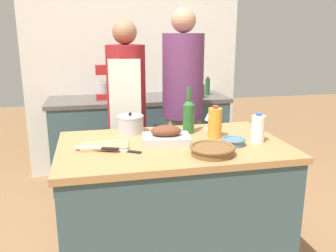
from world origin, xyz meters
TOP-DOWN VIEW (x-y plane):
  - kitchen_island at (0.00, 0.00)m, footprint 1.40×0.85m
  - back_counter at (0.00, 1.52)m, footprint 1.82×0.60m
  - back_wall at (0.00, 1.87)m, footprint 2.32×0.10m
  - roasting_pan at (-0.03, 0.03)m, footprint 0.32×0.24m
  - wicker_basket at (0.17, -0.26)m, footprint 0.26×0.26m
  - cutting_board at (-0.42, 0.02)m, footprint 0.29×0.18m
  - stock_pot at (-0.23, 0.31)m, footprint 0.18×0.18m
  - mixing_bowl at (0.36, -0.11)m, footprint 0.15×0.15m
  - juice_jug at (0.30, 0.06)m, footprint 0.09×0.09m
  - milk_jug at (0.53, -0.09)m, footprint 0.08×0.08m
  - wine_bottle_green at (0.16, 0.22)m, footprint 0.08×0.08m
  - wine_glass_left at (0.34, 0.30)m, footprint 0.06×0.06m
  - knife_chef at (-0.46, -0.06)m, footprint 0.26×0.12m
  - knife_paring at (-0.30, -0.09)m, footprint 0.20×0.14m
  - stand_mixer at (-0.34, 1.50)m, footprint 0.18×0.14m
  - condiment_bottle_tall at (0.74, 1.52)m, footprint 0.05×0.05m
  - condiment_bottle_short at (0.62, 1.36)m, footprint 0.06×0.06m
  - condiment_bottle_extra at (-0.14, 1.56)m, footprint 0.07×0.07m
  - person_cook_aproned at (-0.20, 0.78)m, footprint 0.31×0.33m
  - person_cook_guest at (0.29, 0.85)m, footprint 0.35×0.35m

SIDE VIEW (x-z plane):
  - kitchen_island at x=0.00m, z-range 0.00..0.87m
  - back_counter at x=0.00m, z-range 0.00..0.90m
  - knife_paring at x=-0.30m, z-range 0.87..0.88m
  - cutting_board at x=-0.42m, z-range 0.87..0.89m
  - knife_chef at x=-0.46m, z-range 0.89..0.90m
  - mixing_bowl at x=0.36m, z-range 0.87..0.92m
  - wicker_basket at x=0.17m, z-range 0.87..0.93m
  - roasting_pan at x=-0.03m, z-range 0.86..0.97m
  - person_cook_aproned at x=-0.20m, z-range 0.10..1.74m
  - stock_pot at x=-0.23m, z-range 0.86..1.00m
  - milk_jug at x=0.53m, z-range 0.86..1.05m
  - wine_glass_left at x=0.34m, z-range 0.90..1.03m
  - person_cook_guest at x=0.29m, z-range 0.10..1.84m
  - condiment_bottle_short at x=0.62m, z-range 0.89..1.05m
  - juice_jug at x=0.30m, z-range 0.86..1.08m
  - condiment_bottle_tall at x=0.74m, z-range 0.89..1.09m
  - condiment_bottle_extra at x=-0.14m, z-range 0.89..1.09m
  - wine_bottle_green at x=0.16m, z-range 0.84..1.16m
  - stand_mixer at x=-0.34m, z-range 0.87..1.21m
  - back_wall at x=0.00m, z-range 0.00..2.55m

